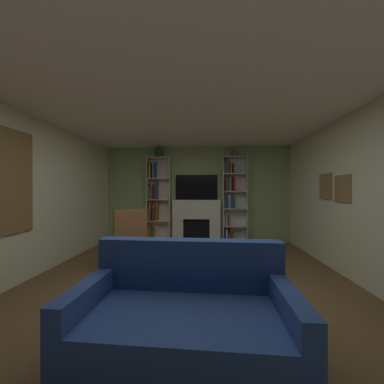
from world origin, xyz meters
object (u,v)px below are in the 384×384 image
object	(u,v)px
fireplace	(196,220)
tv	(197,187)
couch	(185,324)
armchair	(126,237)
bookshelf_left	(156,199)
potted_plant	(159,152)
bookshelf_right	(232,200)
vase_with_flowers	(235,153)

from	to	relation	value
fireplace	tv	xyz separation A→B (m)	(0.00, 0.07, 0.87)
couch	armchair	size ratio (longest dim) A/B	1.65
bookshelf_left	potted_plant	distance (m)	1.26
fireplace	bookshelf_right	world-z (taller)	bookshelf_right
bookshelf_left	vase_with_flowers	bearing A→B (deg)	-1.49
fireplace	bookshelf_right	distance (m)	1.08
bookshelf_right	armchair	xyz separation A→B (m)	(-2.10, -1.99, -0.59)
fireplace	tv	distance (m)	0.87
tv	vase_with_flowers	size ratio (longest dim) A/B	4.10
bookshelf_left	armchair	size ratio (longest dim) A/B	2.15
potted_plant	vase_with_flowers	world-z (taller)	potted_plant
bookshelf_right	potted_plant	xyz separation A→B (m)	(-1.93, -0.03, 1.27)
bookshelf_left	armchair	xyz separation A→B (m)	(-0.08, -2.01, -0.60)
potted_plant	armchair	xyz separation A→B (m)	(-0.16, -1.96, -1.86)
bookshelf_left	vase_with_flowers	distance (m)	2.41
fireplace	bookshelf_left	size ratio (longest dim) A/B	0.61
potted_plant	vase_with_flowers	size ratio (longest dim) A/B	1.01
tv	vase_with_flowers	world-z (taller)	vase_with_flowers
potted_plant	armchair	bearing A→B (deg)	-94.70
bookshelf_right	armchair	bearing A→B (deg)	-136.44
tv	armchair	distance (m)	2.55
tv	bookshelf_right	distance (m)	0.99
fireplace	bookshelf_left	bearing A→B (deg)	179.78
tv	couch	world-z (taller)	tv
bookshelf_right	potted_plant	size ratio (longest dim) A/B	8.17
bookshelf_right	couch	world-z (taller)	bookshelf_right
potted_plant	armchair	world-z (taller)	potted_plant
bookshelf_left	bookshelf_right	xyz separation A→B (m)	(2.01, -0.02, -0.00)
tv	potted_plant	size ratio (longest dim) A/B	4.05
bookshelf_right	fireplace	bearing A→B (deg)	179.08
tv	bookshelf_right	size ratio (longest dim) A/B	0.50
tv	armchair	xyz separation A→B (m)	(-1.16, -2.08, -0.92)
vase_with_flowers	fireplace	bearing A→B (deg)	177.15
tv	potted_plant	bearing A→B (deg)	-173.18
fireplace	bookshelf_right	size ratio (longest dim) A/B	0.61
bookshelf_right	armchair	world-z (taller)	bookshelf_right
tv	bookshelf_left	xyz separation A→B (m)	(-1.08, -0.07, -0.32)
fireplace	armchair	bearing A→B (deg)	-120.10
couch	armchair	world-z (taller)	armchair
tv	bookshelf_right	xyz separation A→B (m)	(0.93, -0.09, -0.33)
bookshelf_right	vase_with_flowers	xyz separation A→B (m)	(0.07, -0.04, 1.21)
vase_with_flowers	couch	bearing A→B (deg)	-102.58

